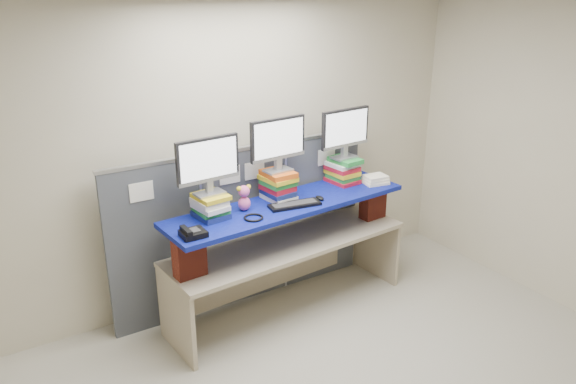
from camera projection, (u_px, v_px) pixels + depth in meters
room at (370, 231)px, 3.61m from camera, size 5.00×4.00×2.80m
cubicle_partition at (245, 225)px, 5.25m from camera, size 2.60×0.06×1.53m
desk at (288, 255)px, 5.13m from camera, size 2.35×0.85×0.70m
brick_pier_left at (189, 257)px, 4.43m from camera, size 0.26×0.15×0.34m
brick_pier_right at (373, 202)px, 5.54m from camera, size 0.26×0.15×0.34m
blue_board at (288, 205)px, 4.96m from camera, size 2.32×0.74×0.04m
book_stack_left at (210, 206)px, 4.61m from camera, size 0.28×0.31×0.20m
book_stack_center at (278, 185)px, 4.98m from camera, size 0.28×0.32×0.26m
book_stack_right at (343, 170)px, 5.41m from camera, size 0.28×0.33×0.25m
monitor_left at (208, 163)px, 4.48m from camera, size 0.55×0.17×0.48m
monitor_center at (278, 142)px, 4.84m from camera, size 0.55×0.17×0.48m
monitor_right at (345, 131)px, 5.27m from camera, size 0.55×0.17×0.48m
keyboard at (295, 205)px, 4.87m from camera, size 0.47×0.22×0.03m
mouse at (320, 198)px, 5.01m from camera, size 0.09×0.12×0.03m
desk_phone at (192, 233)px, 4.28m from camera, size 0.19×0.17×0.08m
headset at (254, 218)px, 4.61m from camera, size 0.17×0.17×0.02m
plush_toy at (244, 198)px, 4.74m from camera, size 0.13×0.10×0.22m
binder_stack at (375, 180)px, 5.41m from camera, size 0.25×0.21×0.08m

